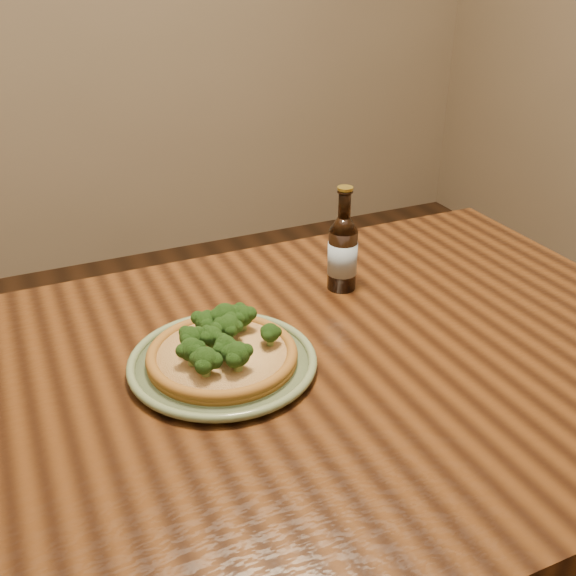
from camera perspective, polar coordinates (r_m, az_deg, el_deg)
name	(u,v)px	position (r m, az deg, el deg)	size (l,w,h in m)	color
table	(229,434)	(1.08, -5.01, -12.24)	(1.60, 0.90, 0.75)	#47250F
plate	(223,362)	(1.06, -5.56, -6.28)	(0.30, 0.30, 0.02)	#6D7D56
pizza	(222,351)	(1.05, -5.62, -5.35)	(0.23, 0.23, 0.07)	#935F21
beer_bottle	(343,252)	(1.26, 4.64, 3.06)	(0.06, 0.06, 0.20)	black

